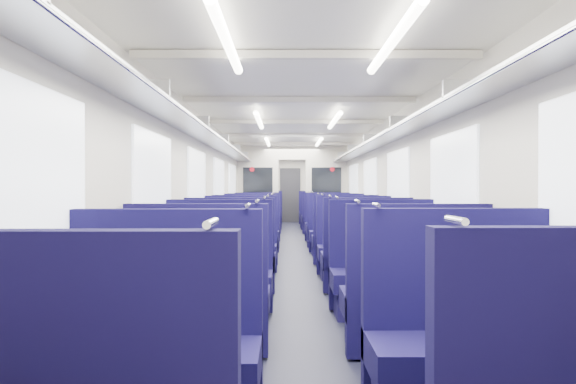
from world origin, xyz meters
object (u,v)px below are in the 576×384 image
object	(u,v)px
seat_18	(257,227)
seat_19	(328,226)
seat_14	(251,235)
seat_21	(322,221)
bulkhead	(292,190)
seat_3	(462,352)
seat_2	(162,358)
seat_13	(345,242)
seat_20	(262,221)
seat_5	(413,306)
seat_15	(337,235)
seat_26	(266,214)
seat_4	(200,305)
seat_11	(355,252)
seat_27	(315,214)
seat_25	(317,216)
seat_17	(332,230)
seat_23	(319,218)
seat_22	(263,218)
seat_6	(218,280)
seat_24	(265,216)
seat_10	(240,250)
seat_8	(231,263)
seat_16	(254,231)
seat_12	(246,243)
seat_9	(366,262)
seat_7	(383,278)
end_door	(290,195)

from	to	relation	value
seat_18	seat_19	bearing A→B (deg)	3.87
seat_14	seat_21	size ratio (longest dim) A/B	1.00
bulkhead	seat_3	xyz separation A→B (m)	(0.83, -10.23, -0.86)
seat_2	seat_14	xyz separation A→B (m)	(0.00, 7.06, 0.00)
seat_13	seat_20	world-z (taller)	same
seat_2	seat_5	world-z (taller)	same
seat_15	seat_26	bearing A→B (deg)	102.19
seat_4	seat_11	bearing A→B (deg)	63.37
seat_5	seat_27	world-z (taller)	same
seat_11	seat_27	size ratio (longest dim) A/B	1.00
seat_25	seat_21	bearing A→B (deg)	-90.00
seat_11	seat_19	xyz separation A→B (m)	(0.00, 4.71, 0.00)
seat_17	seat_25	world-z (taller)	same
seat_23	seat_27	bearing A→B (deg)	90.00
seat_15	seat_25	distance (m)	6.42
seat_15	seat_22	distance (m)	5.58
seat_15	seat_21	distance (m)	4.31
seat_20	seat_22	bearing A→B (deg)	90.00
bulkhead	seat_25	size ratio (longest dim) A/B	2.33
seat_6	seat_22	distance (m)	10.11
seat_19	seat_26	distance (m)	5.74
seat_13	seat_15	world-z (taller)	same
seat_4	seat_24	distance (m)	12.26
bulkhead	seat_22	world-z (taller)	bulkhead
seat_10	seat_8	bearing A→B (deg)	-90.00
seat_3	seat_21	bearing A→B (deg)	90.00
seat_19	seat_24	distance (m)	4.55
seat_8	seat_19	bearing A→B (deg)	73.95
seat_6	seat_16	bearing A→B (deg)	90.00
seat_26	seat_27	bearing A→B (deg)	0.10
seat_12	seat_20	size ratio (longest dim) A/B	1.00
bulkhead	seat_14	world-z (taller)	bulkhead
seat_9	seat_16	world-z (taller)	same
seat_8	seat_15	xyz separation A→B (m)	(1.66, 3.58, 0.00)
seat_9	seat_14	world-z (taller)	same
seat_17	seat_25	size ratio (longest dim) A/B	1.00
seat_10	seat_25	bearing A→B (deg)	79.28
seat_7	seat_11	bearing A→B (deg)	90.00
bulkhead	seat_9	size ratio (longest dim) A/B	2.33
seat_6	seat_7	world-z (taller)	same
seat_3	seat_7	xyz separation A→B (m)	(0.00, 2.32, 0.00)
bulkhead	seat_23	xyz separation A→B (m)	(0.83, 2.07, -0.86)
seat_2	seat_22	xyz separation A→B (m)	(0.00, 12.40, 0.00)
seat_16	seat_26	distance (m)	6.74
seat_11	seat_16	bearing A→B (deg)	115.59
seat_8	seat_15	size ratio (longest dim) A/B	1.00
end_door	seat_21	bearing A→B (deg)	-80.05
seat_9	seat_5	bearing A→B (deg)	-90.00
seat_14	seat_24	distance (m)	6.44
seat_16	seat_19	world-z (taller)	same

